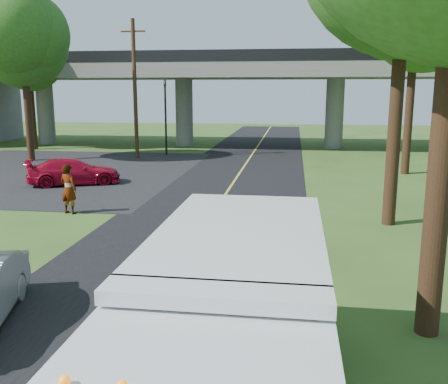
% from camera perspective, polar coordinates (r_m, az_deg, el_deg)
% --- Properties ---
extents(ground, '(120.00, 120.00, 0.00)m').
position_cam_1_polar(ground, '(9.80, -10.64, -16.09)').
color(ground, '#304B1B').
rests_on(ground, ground).
extents(road, '(7.00, 90.00, 0.02)m').
position_cam_1_polar(road, '(18.97, -1.06, -2.17)').
color(road, black).
rests_on(road, ground).
extents(parking_lot, '(16.00, 18.00, 0.01)m').
position_cam_1_polar(parking_lot, '(30.00, -19.76, 2.25)').
color(parking_lot, black).
rests_on(parking_lot, ground).
extents(lane_line, '(0.12, 90.00, 0.01)m').
position_cam_1_polar(lane_line, '(18.97, -1.06, -2.11)').
color(lane_line, gold).
rests_on(lane_line, road).
extents(overpass, '(54.00, 10.00, 7.30)m').
position_cam_1_polar(overpass, '(40.30, 3.92, 11.61)').
color(overpass, slate).
rests_on(overpass, ground).
extents(traffic_signal, '(0.18, 0.22, 5.20)m').
position_cam_1_polar(traffic_signal, '(35.36, -6.71, 9.37)').
color(traffic_signal, black).
rests_on(traffic_signal, ground).
extents(utility_pole, '(1.60, 0.26, 9.00)m').
position_cam_1_polar(utility_pole, '(33.84, -10.14, 11.54)').
color(utility_pole, '#472D19').
rests_on(utility_pole, ground).
extents(tree_right_far, '(5.77, 5.67, 10.99)m').
position_cam_1_polar(tree_right_far, '(28.98, 21.60, 18.31)').
color(tree_right_far, '#382314').
rests_on(tree_right_far, ground).
extents(tree_left_lot, '(5.60, 5.50, 10.50)m').
position_cam_1_polar(tree_left_lot, '(34.53, -21.93, 16.41)').
color(tree_left_lot, '#382314').
rests_on(tree_left_lot, ground).
extents(tree_left_far, '(5.26, 5.16, 9.89)m').
position_cam_1_polar(tree_left_far, '(41.17, -21.39, 14.90)').
color(tree_left_far, '#382314').
rests_on(tree_left_far, ground).
extents(step_van, '(2.36, 6.31, 2.64)m').
position_cam_1_polar(step_van, '(6.74, 1.13, -15.65)').
color(step_van, silver).
rests_on(step_van, ground).
extents(red_sedan, '(4.72, 3.43, 1.27)m').
position_cam_1_polar(red_sedan, '(25.28, -16.77, 2.25)').
color(red_sedan, '#A60A24').
rests_on(red_sedan, ground).
extents(pedestrian, '(0.76, 0.60, 1.85)m').
position_cam_1_polar(pedestrian, '(19.29, -17.35, 0.31)').
color(pedestrian, gray).
rests_on(pedestrian, ground).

